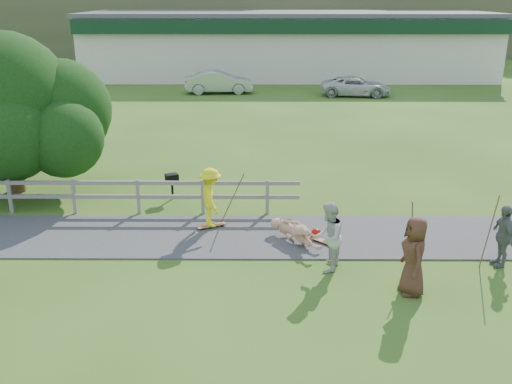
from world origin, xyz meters
TOP-DOWN VIEW (x-y plane):
  - ground at (0.00, 0.00)m, footprint 260.00×260.00m
  - path at (0.00, 1.50)m, footprint 34.00×3.00m
  - fence at (-4.62, 3.30)m, footprint 15.05×0.10m
  - strip_mall at (4.00, 34.94)m, footprint 32.50×10.75m
  - skater_rider at (0.36, 2.09)m, footprint 0.92×1.25m
  - skater_fallen at (2.75, 1.07)m, footprint 1.71×1.46m
  - spectator_a at (3.45, -0.52)m, footprint 0.90×1.02m
  - spectator_b at (7.82, -0.24)m, footprint 0.45×0.97m
  - spectator_c at (5.24, -1.67)m, footprint 0.64×0.94m
  - car_silver at (-1.06, 25.96)m, footprint 4.73×1.99m
  - car_white at (8.17, 24.95)m, footprint 4.79×2.54m
  - tree at (-6.66, 5.36)m, footprint 7.12×7.12m
  - bbq at (-1.15, 4.62)m, footprint 0.49×0.45m
  - longboard_rider at (0.36, 2.09)m, footprint 0.87×0.56m
  - longboard_fallen at (3.55, 0.97)m, footprint 0.75×0.70m
  - helmet at (3.35, 1.42)m, footprint 0.29×0.29m
  - pole_rider at (0.96, 2.49)m, footprint 0.03×0.03m
  - pole_spec_left at (5.53, -0.38)m, footprint 0.03×0.03m
  - pole_spec_right at (7.42, -0.35)m, footprint 0.03×0.03m

SIDE VIEW (x-z plane):
  - ground at x=0.00m, z-range 0.00..0.00m
  - path at x=0.00m, z-range 0.00..0.04m
  - longboard_fallen at x=3.55m, z-range 0.00..0.09m
  - longboard_rider at x=0.36m, z-range 0.00..0.10m
  - helmet at x=3.35m, z-range 0.00..0.29m
  - skater_fallen at x=2.75m, z-range 0.00..0.66m
  - bbq at x=-1.15m, z-range 0.00..0.87m
  - car_white at x=8.17m, z-range 0.00..1.28m
  - fence at x=-4.62m, z-range 0.17..1.27m
  - car_silver at x=-1.06m, z-range 0.00..1.52m
  - spectator_b at x=7.82m, z-range 0.00..1.61m
  - pole_rider at x=0.96m, z-range 0.00..1.72m
  - skater_rider at x=0.36m, z-range 0.00..1.73m
  - spectator_a at x=3.45m, z-range 0.00..1.76m
  - pole_spec_left at x=5.53m, z-range 0.00..1.76m
  - spectator_c at x=5.24m, z-range 0.00..1.86m
  - pole_spec_right at x=7.42m, z-range 0.00..1.93m
  - tree at x=-6.66m, z-range 0.00..3.99m
  - strip_mall at x=4.00m, z-range 0.03..5.13m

